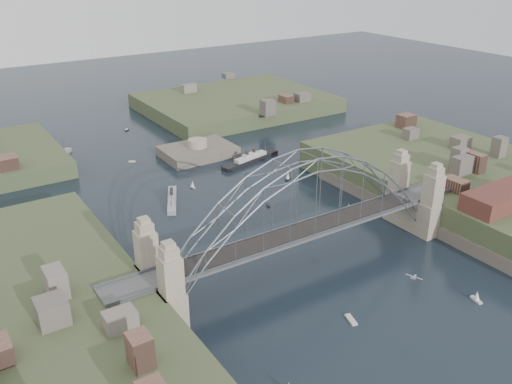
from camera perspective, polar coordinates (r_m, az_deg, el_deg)
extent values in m
plane|color=black|center=(113.97, 4.98, -7.72)|extent=(500.00, 500.00, 0.00)
cube|color=#515053|center=(109.96, 5.13, -4.18)|extent=(84.00, 6.00, 0.70)
cube|color=#585D64|center=(107.66, 6.12, -4.55)|extent=(84.00, 0.25, 0.50)
cube|color=#585D64|center=(111.79, 4.20, -3.32)|extent=(84.00, 0.25, 0.50)
cube|color=black|center=(109.70, 5.14, -3.93)|extent=(55.20, 5.20, 0.35)
cube|color=gray|center=(91.87, -8.82, -10.03)|extent=(3.40, 3.40, 17.70)
cube|color=gray|center=(99.74, -11.26, -7.23)|extent=(3.40, 3.40, 17.70)
cube|color=gray|center=(126.86, 17.88, -0.86)|extent=(3.40, 3.40, 17.70)
cube|color=gray|center=(132.67, 14.62, 0.66)|extent=(3.40, 3.40, 17.70)
cube|color=gray|center=(98.44, -9.89, -10.95)|extent=(4.08, 13.80, 8.00)
cube|color=gray|center=(131.70, 15.97, -2.01)|extent=(4.08, 13.80, 8.00)
cube|color=#3D482A|center=(95.24, -25.10, -16.12)|extent=(50.00, 90.00, 12.00)
cube|color=brown|center=(99.09, -11.93, -13.03)|extent=(6.00, 70.00, 4.00)
cube|color=#3D482A|center=(152.19, 22.58, -0.20)|extent=(50.00, 90.00, 12.00)
cube|color=brown|center=(135.81, 16.96, -2.73)|extent=(6.00, 70.00, 4.00)
cube|color=#3D482A|center=(223.98, -2.13, 8.83)|extent=(70.00, 55.00, 9.50)
cube|color=brown|center=(173.52, -6.06, 3.63)|extent=(22.00, 16.00, 7.00)
cylinder|color=gray|center=(171.94, -6.13, 5.10)|extent=(6.00, 6.00, 2.40)
cube|color=#592D26|center=(131.35, 24.43, -0.51)|extent=(20.00, 8.00, 4.00)
cube|color=#9BA0A3|center=(142.37, -8.77, -0.91)|extent=(8.85, 15.33, 1.42)
cube|color=#9BA0A3|center=(141.92, -8.80, -0.52)|extent=(5.25, 8.62, 1.07)
cube|color=#9BA0A3|center=(141.60, -8.82, -0.22)|extent=(2.79, 4.11, 0.71)
cylinder|color=black|center=(140.32, -8.84, -0.18)|extent=(0.77, 0.77, 1.42)
cylinder|color=black|center=(142.37, -8.83, 0.19)|extent=(0.77, 0.77, 1.42)
cylinder|color=#585D64|center=(137.05, -8.85, -0.88)|extent=(0.14, 0.14, 3.55)
cylinder|color=#585D64|center=(145.81, -8.81, 0.71)|extent=(0.14, 0.14, 3.55)
cube|color=#9BA0A3|center=(180.71, -19.97, 3.41)|extent=(11.17, 12.22, 1.46)
cube|color=#9BA0A3|center=(180.35, -20.02, 3.73)|extent=(6.45, 6.99, 1.09)
cube|color=#9BA0A3|center=(180.08, -20.05, 3.97)|extent=(3.24, 3.45, 0.73)
cylinder|color=black|center=(179.04, -20.23, 4.05)|extent=(0.72, 0.72, 1.46)
cylinder|color=black|center=(180.72, -19.93, 4.28)|extent=(0.72, 0.72, 1.46)
cylinder|color=#585D64|center=(176.36, -20.71, 3.62)|extent=(0.15, 0.15, 3.64)
cylinder|color=#585D64|center=(183.55, -19.46, 4.58)|extent=(0.15, 0.15, 3.64)
cube|color=black|center=(167.18, -0.57, 3.29)|extent=(22.08, 8.06, 1.60)
cube|color=beige|center=(166.75, -0.57, 3.67)|extent=(12.28, 5.01, 1.20)
cube|color=beige|center=(166.44, -0.57, 3.96)|extent=(5.73, 2.89, 0.80)
cylinder|color=black|center=(165.16, -0.95, 4.05)|extent=(1.08, 1.08, 1.60)
cylinder|color=black|center=(167.24, -0.21, 4.32)|extent=(1.08, 1.08, 1.60)
cylinder|color=#585D64|center=(161.89, -2.20, 3.54)|extent=(0.16, 0.16, 4.00)
cylinder|color=#585D64|center=(170.79, 0.97, 4.67)|extent=(0.16, 0.16, 4.00)
cube|color=#9FA0A6|center=(98.46, 16.22, -8.54)|extent=(1.47, 0.79, 0.26)
cube|color=#9FA0A6|center=(98.44, 16.22, -8.52)|extent=(1.31, 2.84, 0.06)
cube|color=#9FA0A6|center=(97.79, 16.07, -8.67)|extent=(0.47, 0.91, 0.32)
cube|color=beige|center=(115.86, -9.50, -7.33)|extent=(2.12, 2.87, 0.45)
cube|color=beige|center=(138.70, 1.26, -1.41)|extent=(1.43, 2.00, 0.45)
cube|color=beige|center=(100.04, 9.91, -13.04)|extent=(1.85, 3.32, 0.45)
cube|color=beige|center=(154.71, 3.35, 1.37)|extent=(2.59, 1.90, 0.45)
cylinder|color=#585D64|center=(154.30, 3.36, 1.73)|extent=(0.08, 0.08, 2.20)
cone|color=silver|center=(154.30, 3.36, 1.73)|extent=(1.57, 1.47, 1.92)
cube|color=beige|center=(148.13, -18.22, -0.96)|extent=(1.23, 3.46, 0.45)
cube|color=beige|center=(147.97, -18.24, -0.82)|extent=(1.02, 2.08, 0.40)
cylinder|color=black|center=(147.79, -18.26, -0.66)|extent=(0.16, 0.16, 0.70)
cube|color=beige|center=(150.04, -6.64, 0.49)|extent=(0.84, 1.83, 0.45)
cylinder|color=#585D64|center=(149.62, -6.66, 0.85)|extent=(0.08, 0.08, 2.20)
cone|color=silver|center=(149.62, -6.66, 0.85)|extent=(1.18, 1.38, 1.92)
cube|color=beige|center=(111.22, 22.03, -10.44)|extent=(1.40, 2.67, 0.45)
cylinder|color=#585D64|center=(110.66, 22.12, -9.98)|extent=(0.08, 0.08, 2.20)
cone|color=silver|center=(110.66, 22.12, -9.98)|extent=(1.26, 1.44, 1.92)
cube|color=beige|center=(171.48, -12.84, 3.12)|extent=(2.05, 1.57, 0.45)
cube|color=beige|center=(137.90, 9.60, -1.92)|extent=(2.59, 2.23, 0.45)
cylinder|color=#585D64|center=(137.45, 9.63, -1.53)|extent=(0.08, 0.08, 2.20)
cone|color=silver|center=(137.45, 9.63, -1.53)|extent=(1.59, 1.54, 1.92)
cube|color=beige|center=(202.29, -13.36, 6.31)|extent=(1.99, 1.92, 0.45)
cube|color=beige|center=(202.17, -13.37, 6.42)|extent=(1.31, 1.28, 0.40)
cylinder|color=black|center=(202.04, -13.39, 6.54)|extent=(0.16, 0.16, 0.70)
cube|color=beige|center=(123.65, -17.97, -6.10)|extent=(2.84, 1.51, 0.45)
cube|color=beige|center=(123.46, -18.00, -5.94)|extent=(1.75, 1.12, 0.40)
cylinder|color=black|center=(123.24, -18.02, -5.76)|extent=(0.16, 0.16, 0.70)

